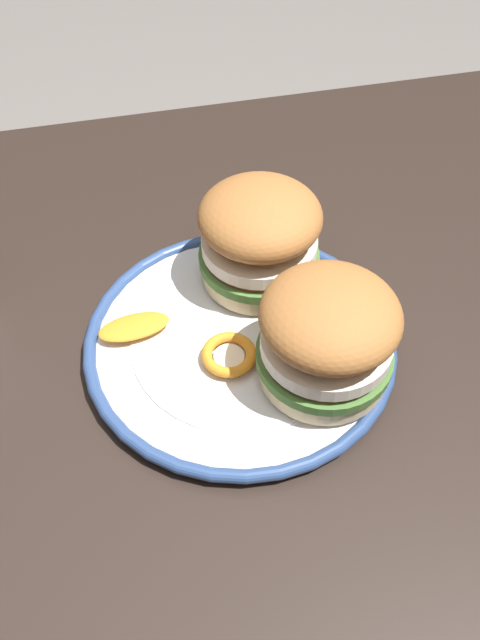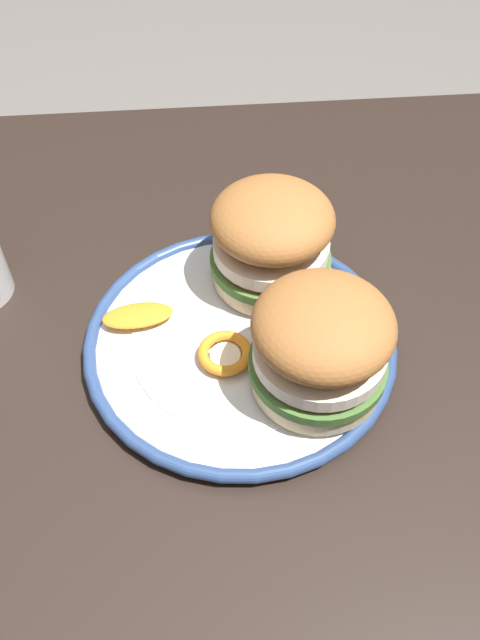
# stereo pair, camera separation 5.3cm
# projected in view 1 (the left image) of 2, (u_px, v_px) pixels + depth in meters

# --- Properties ---
(ground_plane) EXTENTS (8.00, 8.00, 0.00)m
(ground_plane) POSITION_uv_depth(u_px,v_px,m) (218.00, 620.00, 1.12)
(ground_plane) COLOR slate
(dining_table) EXTENTS (1.40, 0.90, 0.71)m
(dining_table) POSITION_uv_depth(u_px,v_px,m) (202.00, 437.00, 0.65)
(dining_table) COLOR black
(dining_table) RESTS_ON ground
(dinner_plate) EXTENTS (0.29, 0.29, 0.02)m
(dinner_plate) POSITION_uv_depth(u_px,v_px,m) (240.00, 341.00, 0.60)
(dinner_plate) COLOR white
(dinner_plate) RESTS_ON dining_table
(sandwich_half_left) EXTENTS (0.13, 0.13, 0.10)m
(sandwich_half_left) POSITION_uv_depth(u_px,v_px,m) (260.00, 236.00, 0.61)
(sandwich_half_left) COLOR beige
(sandwich_half_left) RESTS_ON dinner_plate
(sandwich_half_right) EXTENTS (0.13, 0.13, 0.10)m
(sandwich_half_right) POSITION_uv_depth(u_px,v_px,m) (327.00, 334.00, 0.53)
(sandwich_half_right) COLOR beige
(sandwich_half_right) RESTS_ON dinner_plate
(orange_peel_curled) EXTENTS (0.07, 0.07, 0.01)m
(orange_peel_curled) POSITION_uv_depth(u_px,v_px,m) (229.00, 355.00, 0.57)
(orange_peel_curled) COLOR orange
(orange_peel_curled) RESTS_ON dinner_plate
(orange_peel_strip_long) EXTENTS (0.07, 0.04, 0.01)m
(orange_peel_strip_long) POSITION_uv_depth(u_px,v_px,m) (134.00, 327.00, 0.60)
(orange_peel_strip_long) COLOR orange
(orange_peel_strip_long) RESTS_ON dinner_plate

